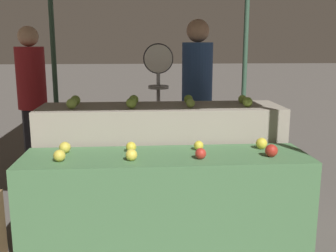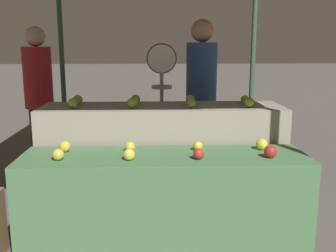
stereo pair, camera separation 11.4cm
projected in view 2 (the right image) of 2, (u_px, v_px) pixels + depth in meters
The scene contains 21 objects.
display_counter_front at pixel (164, 206), 2.89m from camera, with size 2.05×0.55×0.78m, color #4C7A4C.
display_counter_back at pixel (162, 164), 3.45m from camera, with size 2.05×0.55×1.04m, color gray.
apple_front_0 at pixel (58, 154), 2.67m from camera, with size 0.08×0.08×0.08m, color gold.
apple_front_1 at pixel (129, 155), 2.68m from camera, with size 0.08×0.08×0.08m, color yellow.
apple_front_2 at pixel (199, 154), 2.70m from camera, with size 0.08×0.08×0.08m, color #B72D23.
apple_front_3 at pixel (270, 152), 2.73m from camera, with size 0.09×0.09×0.09m, color #AD281E.
apple_front_4 at pixel (65, 146), 2.88m from camera, with size 0.08×0.08×0.08m, color gold.
apple_front_5 at pixel (130, 147), 2.89m from camera, with size 0.08×0.08×0.08m, color gold.
apple_front_6 at pixel (198, 146), 2.92m from camera, with size 0.07×0.07×0.07m, color gold.
apple_front_7 at pixel (262, 144), 2.94m from camera, with size 0.09×0.09×0.09m, color gold.
apple_back_0 at pixel (73, 103), 3.20m from camera, with size 0.09×0.09×0.09m, color #8EB247.
apple_back_1 at pixel (132, 103), 3.21m from camera, with size 0.09×0.09×0.09m, color #84AD3D.
apple_back_2 at pixel (191, 103), 3.23m from camera, with size 0.07×0.07×0.07m, color #8EB247.
apple_back_3 at pixel (249, 102), 3.25m from camera, with size 0.08×0.08×0.08m, color #84AD3D.
apple_back_4 at pixel (78, 100), 3.40m from camera, with size 0.09×0.09×0.09m, color #8EB247.
apple_back_5 at pixel (136, 100), 3.42m from camera, with size 0.08×0.08×0.08m, color #84AD3D.
apple_back_6 at pixel (190, 99), 3.45m from camera, with size 0.08×0.08×0.08m, color #7AA338.
apple_back_7 at pixel (245, 100), 3.45m from camera, with size 0.07×0.07×0.07m, color #8EB247.
produce_scale at pixel (162, 87), 3.87m from camera, with size 0.29×0.20×1.57m.
person_vendor_at_scale at pixel (201, 91), 4.19m from camera, with size 0.39×0.39×1.81m.
person_customer_left at pixel (39, 90), 4.62m from camera, with size 0.43×0.43×1.76m.
Camera 2 is at (-0.08, -2.71, 1.55)m, focal length 42.00 mm.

